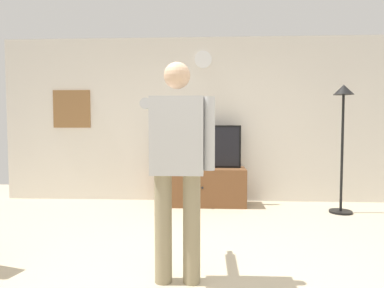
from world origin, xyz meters
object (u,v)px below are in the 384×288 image
at_px(floor_lamp, 343,122).
at_px(wall_clock, 203,60).
at_px(tv_stand, 203,186).
at_px(television, 203,147).
at_px(framed_picture, 72,109).
at_px(person_standing_nearer_lamp, 177,159).

bearing_deg(floor_lamp, wall_clock, 161.39).
height_order(wall_clock, floor_lamp, wall_clock).
bearing_deg(tv_stand, floor_lamp, -10.87).
xyz_separation_m(wall_clock, floor_lamp, (2.00, -0.67, -1.02)).
xyz_separation_m(television, framed_picture, (-2.21, 0.25, 0.61)).
distance_m(framed_picture, floor_lamp, 4.27).
height_order(television, person_standing_nearer_lamp, person_standing_nearer_lamp).
relative_size(tv_stand, television, 1.12).
height_order(wall_clock, framed_picture, wall_clock).
bearing_deg(tv_stand, person_standing_nearer_lamp, -93.33).
height_order(television, wall_clock, wall_clock).
distance_m(tv_stand, person_standing_nearer_lamp, 2.75).
bearing_deg(framed_picture, floor_lamp, -9.17).
xyz_separation_m(wall_clock, person_standing_nearer_lamp, (-0.15, -2.94, -1.33)).
relative_size(television, floor_lamp, 0.65).
distance_m(tv_stand, television, 0.63).
bearing_deg(person_standing_nearer_lamp, floor_lamp, 46.37).
bearing_deg(television, floor_lamp, -12.14).
xyz_separation_m(framed_picture, person_standing_nearer_lamp, (2.05, -2.94, -0.53)).
bearing_deg(tv_stand, wall_clock, 90.00).
distance_m(wall_clock, person_standing_nearer_lamp, 3.23).
distance_m(wall_clock, floor_lamp, 2.35).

